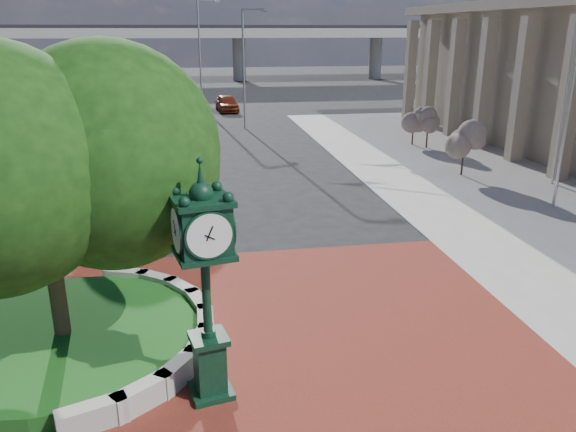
% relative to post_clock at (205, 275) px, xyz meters
% --- Properties ---
extents(ground, '(200.00, 200.00, 0.00)m').
position_rel_post_clock_xyz_m(ground, '(1.76, 2.33, -2.62)').
color(ground, black).
rests_on(ground, ground).
extents(plaza, '(12.00, 12.00, 0.04)m').
position_rel_post_clock_xyz_m(plaza, '(1.76, 1.33, -2.60)').
color(plaza, maroon).
rests_on(plaza, ground).
extents(planter_wall, '(2.96, 6.77, 0.54)m').
position_rel_post_clock_xyz_m(planter_wall, '(-0.95, 2.33, -2.35)').
color(planter_wall, '#9E9B93').
rests_on(planter_wall, ground).
extents(grass_bed, '(6.10, 6.10, 0.40)m').
position_rel_post_clock_xyz_m(grass_bed, '(-3.24, 2.33, -2.42)').
color(grass_bed, '#154B16').
rests_on(grass_bed, ground).
extents(overpass, '(90.00, 12.00, 7.50)m').
position_rel_post_clock_xyz_m(overpass, '(1.54, 72.33, 3.93)').
color(overpass, '#9E9B93').
rests_on(overpass, ground).
extents(tree_planter, '(5.20, 5.20, 6.33)m').
position_rel_post_clock_xyz_m(tree_planter, '(-3.24, 2.33, 1.11)').
color(tree_planter, '#38281C').
rests_on(tree_planter, ground).
extents(tree_street, '(4.40, 4.40, 5.45)m').
position_rel_post_clock_xyz_m(tree_street, '(-2.24, 20.33, 0.62)').
color(tree_street, '#38281C').
rests_on(tree_street, ground).
extents(post_clock, '(1.15, 1.15, 4.76)m').
position_rel_post_clock_xyz_m(post_clock, '(0.00, 0.00, 0.00)').
color(post_clock, black).
rests_on(post_clock, ground).
extents(parked_car, '(2.06, 4.46, 1.48)m').
position_rel_post_clock_xyz_m(parked_car, '(2.95, 40.85, -1.88)').
color(parked_car, '#5C1F0D').
rests_on(parked_car, ground).
extents(flagpole_a, '(1.69, 0.19, 10.76)m').
position_rel_post_clock_xyz_m(flagpole_a, '(14.19, 10.03, 2.90)').
color(flagpole_a, silver).
rests_on(flagpole_a, ground).
extents(flagpole_b, '(1.63, 0.18, 10.36)m').
position_rel_post_clock_xyz_m(flagpole_b, '(16.46, 13.54, 2.70)').
color(flagpole_b, silver).
rests_on(flagpole_b, ground).
extents(street_lamp_near, '(1.80, 0.77, 8.31)m').
position_rel_post_clock_xyz_m(street_lamp_near, '(3.86, 31.55, 2.26)').
color(street_lamp_near, slate).
rests_on(street_lamp_near, ground).
extents(street_lamp_far, '(2.09, 0.77, 9.51)m').
position_rel_post_clock_xyz_m(street_lamp_far, '(1.05, 43.91, 2.96)').
color(street_lamp_far, slate).
rests_on(street_lamp_far, ground).
extents(shrub_near, '(1.20, 1.20, 2.20)m').
position_rel_post_clock_xyz_m(shrub_near, '(12.98, 15.76, -1.02)').
color(shrub_near, '#38281C').
rests_on(shrub_near, ground).
extents(shrub_mid, '(1.20, 1.20, 2.20)m').
position_rel_post_clock_xyz_m(shrub_mid, '(13.97, 22.53, -1.02)').
color(shrub_mid, '#38281C').
rests_on(shrub_mid, ground).
extents(shrub_far, '(1.20, 1.20, 2.20)m').
position_rel_post_clock_xyz_m(shrub_far, '(13.48, 23.61, -1.02)').
color(shrub_far, '#38281C').
rests_on(shrub_far, ground).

